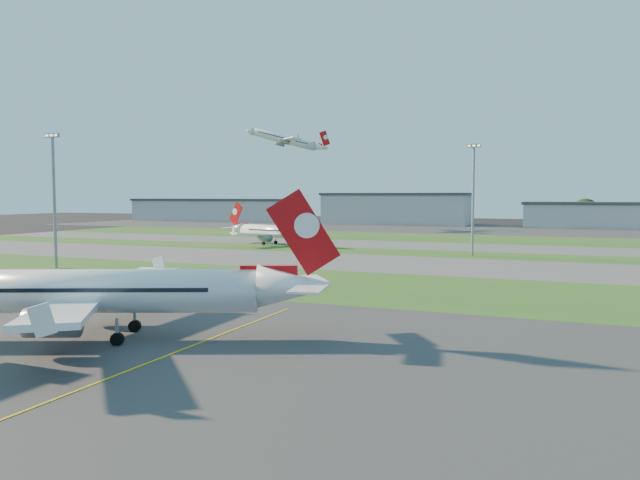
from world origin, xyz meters
The scene contains 21 objects.
ground centered at (0.00, 0.00, 0.00)m, with size 700.00×700.00×0.00m, color black.
apron_near centered at (0.00, 0.00, 0.01)m, with size 300.00×70.00×0.01m, color #333335.
grass_strip_a centered at (0.00, 52.00, 0.01)m, with size 300.00×34.00×0.01m, color #2C521B.
taxiway_a centered at (0.00, 85.00, 0.01)m, with size 300.00×32.00×0.01m, color #515154.
grass_strip_b centered at (0.00, 110.00, 0.01)m, with size 300.00×18.00×0.01m, color #2C521B.
taxiway_b centered at (0.00, 132.00, 0.01)m, with size 300.00×26.00×0.01m, color #515154.
grass_strip_c centered at (0.00, 165.00, 0.01)m, with size 300.00×40.00×0.01m, color #2C521B.
apron_far centered at (0.00, 225.00, 0.01)m, with size 400.00×80.00×0.01m, color #333335.
yellow_line centered at (5.00, 0.00, 0.00)m, with size 0.25×60.00×0.02m, color gold.
airliner_parked centered at (-6.10, 8.48, 4.59)m, with size 39.27×33.41×13.07m.
airliner_taxiing centered at (-40.83, 118.36, 3.78)m, with size 33.32×28.11×10.77m.
airliner_departing centered at (-79.74, 203.93, 37.79)m, with size 27.95×24.44×10.66m.
light_mast_west centered at (-55.00, 52.00, 14.81)m, with size 3.20×0.70×25.80m.
light_mast_centre centered at (15.00, 108.00, 14.81)m, with size 3.20×0.70×25.80m.
hangar_far_west centered at (-150.00, 255.00, 6.14)m, with size 91.80×23.00×12.20m.
hangar_west centered at (-45.00, 255.00, 7.64)m, with size 71.40×23.00×15.20m.
hangar_east centered at (55.00, 255.00, 5.64)m, with size 81.60×23.00×11.20m.
tree_far_west centered at (-190.00, 268.00, 6.49)m, with size 11.00×11.00×12.00m.
tree_west centered at (-110.00, 270.00, 7.14)m, with size 12.10×12.10×13.20m.
tree_mid_west centered at (-20.00, 266.00, 5.84)m, with size 9.90×9.90×10.80m.
tree_mid_east centered at (40.00, 269.00, 6.81)m, with size 11.55×11.55×12.60m.
Camera 1 is at (38.01, -38.43, 14.06)m, focal length 35.00 mm.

